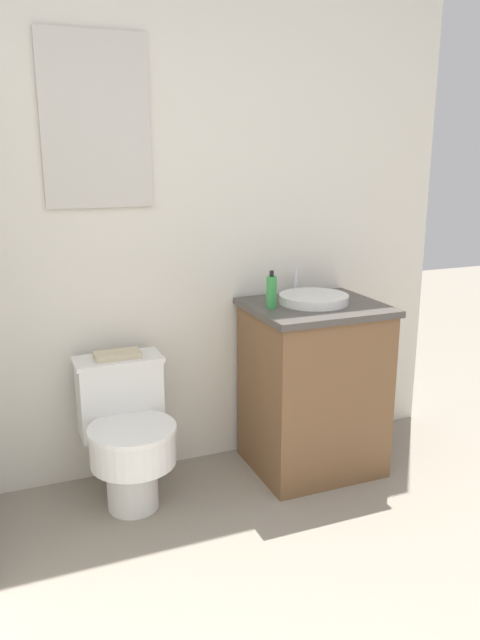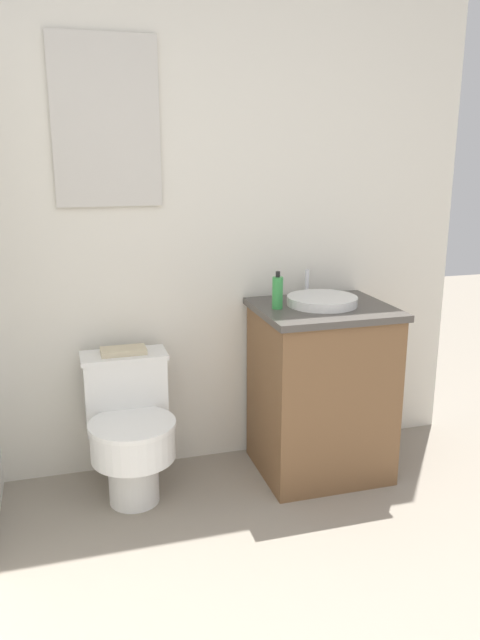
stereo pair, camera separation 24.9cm
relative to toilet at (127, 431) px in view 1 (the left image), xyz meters
name	(u,v)px [view 1 (the left image)]	position (x,y,z in m)	size (l,w,h in m)	color
wall_back	(94,203)	(-0.03, 0.29, 0.93)	(3.43, 0.07, 2.50)	silver
toilet	(127,431)	(0.00, 0.00, 0.00)	(0.37, 0.50, 0.61)	white
vanity	(313,387)	(0.88, -0.02, 0.08)	(0.59, 0.53, 0.80)	brown
sink	(313,299)	(0.88, 0.01, 0.49)	(0.32, 0.35, 0.13)	white
soap_bottle	(271,292)	(0.66, 0.00, 0.55)	(0.05, 0.05, 0.17)	green
book_on_tank	(118,355)	(0.00, 0.12, 0.30)	(0.20, 0.11, 0.02)	beige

